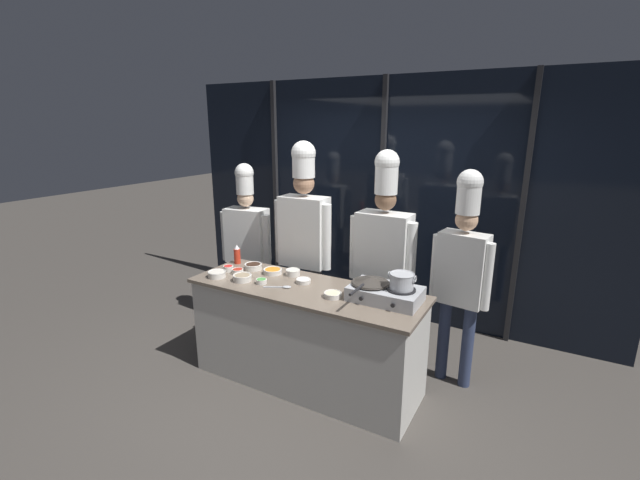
{
  "coord_description": "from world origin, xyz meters",
  "views": [
    {
      "loc": [
        1.74,
        -2.83,
        2.22
      ],
      "look_at": [
        0.0,
        0.25,
        1.24
      ],
      "focal_mm": 24.0,
      "sensor_mm": 36.0,
      "label": 1
    }
  ],
  "objects_px": {
    "stock_pot": "(402,281)",
    "prep_bowl_rice": "(303,281)",
    "prep_bowl_mushrooms": "(242,277)",
    "portable_stove": "(385,293)",
    "prep_bowl_bean_sprouts": "(293,272)",
    "frying_pan": "(370,280)",
    "prep_bowl_soy_glaze": "(253,266)",
    "chef_sous": "(304,231)",
    "prep_bowl_noodles": "(333,294)",
    "prep_bowl_onion": "(217,274)",
    "chef_pastry": "(462,265)",
    "prep_bowl_carrots": "(273,271)",
    "prep_bowl_scallions": "(261,281)",
    "chef_head": "(247,237)",
    "squeeze_bottle_chili": "(237,255)",
    "prep_bowl_chili_flakes": "(238,271)",
    "serving_spoon_slotted": "(283,287)",
    "chef_line": "(383,248)",
    "prep_bowl_bell_pepper": "(229,268)"
  },
  "relations": [
    {
      "from": "frying_pan",
      "to": "stock_pot",
      "type": "xyz_separation_m",
      "value": [
        0.25,
        0.0,
        0.04
      ]
    },
    {
      "from": "frying_pan",
      "to": "chef_head",
      "type": "relative_size",
      "value": 0.29
    },
    {
      "from": "stock_pot",
      "to": "prep_bowl_chili_flakes",
      "type": "distance_m",
      "value": 1.52
    },
    {
      "from": "prep_bowl_scallions",
      "to": "chef_head",
      "type": "bearing_deg",
      "value": 134.7
    },
    {
      "from": "prep_bowl_onion",
      "to": "prep_bowl_bean_sprouts",
      "type": "relative_size",
      "value": 1.21
    },
    {
      "from": "prep_bowl_mushrooms",
      "to": "portable_stove",
      "type": "bearing_deg",
      "value": 9.42
    },
    {
      "from": "prep_bowl_mushrooms",
      "to": "prep_bowl_noodles",
      "type": "height_order",
      "value": "prep_bowl_mushrooms"
    },
    {
      "from": "prep_bowl_bean_sprouts",
      "to": "serving_spoon_slotted",
      "type": "distance_m",
      "value": 0.31
    },
    {
      "from": "chef_sous",
      "to": "prep_bowl_soy_glaze",
      "type": "bearing_deg",
      "value": 54.62
    },
    {
      "from": "frying_pan",
      "to": "prep_bowl_soy_glaze",
      "type": "relative_size",
      "value": 3.22
    },
    {
      "from": "prep_bowl_mushrooms",
      "to": "prep_bowl_carrots",
      "type": "height_order",
      "value": "prep_bowl_mushrooms"
    },
    {
      "from": "portable_stove",
      "to": "prep_bowl_bean_sprouts",
      "type": "xyz_separation_m",
      "value": [
        -0.93,
        0.13,
        -0.03
      ]
    },
    {
      "from": "prep_bowl_rice",
      "to": "prep_bowl_soy_glaze",
      "type": "height_order",
      "value": "prep_bowl_soy_glaze"
    },
    {
      "from": "frying_pan",
      "to": "prep_bowl_bean_sprouts",
      "type": "bearing_deg",
      "value": 170.81
    },
    {
      "from": "stock_pot",
      "to": "chef_head",
      "type": "xyz_separation_m",
      "value": [
        -1.96,
        0.61,
        -0.06
      ]
    },
    {
      "from": "chef_head",
      "to": "frying_pan",
      "type": "bearing_deg",
      "value": 151.46
    },
    {
      "from": "prep_bowl_noodles",
      "to": "chef_head",
      "type": "height_order",
      "value": "chef_head"
    },
    {
      "from": "prep_bowl_mushrooms",
      "to": "chef_head",
      "type": "height_order",
      "value": "chef_head"
    },
    {
      "from": "prep_bowl_soy_glaze",
      "to": "chef_head",
      "type": "xyz_separation_m",
      "value": [
        -0.5,
        0.53,
        0.09
      ]
    },
    {
      "from": "prep_bowl_onion",
      "to": "chef_pastry",
      "type": "bearing_deg",
      "value": 22.79
    },
    {
      "from": "prep_bowl_onion",
      "to": "prep_bowl_carrots",
      "type": "bearing_deg",
      "value": 40.31
    },
    {
      "from": "serving_spoon_slotted",
      "to": "prep_bowl_rice",
      "type": "bearing_deg",
      "value": 62.96
    },
    {
      "from": "prep_bowl_soy_glaze",
      "to": "prep_bowl_bell_pepper",
      "type": "xyz_separation_m",
      "value": [
        -0.17,
        -0.15,
        -0.0
      ]
    },
    {
      "from": "prep_bowl_bean_sprouts",
      "to": "prep_bowl_scallions",
      "type": "distance_m",
      "value": 0.33
    },
    {
      "from": "stock_pot",
      "to": "prep_bowl_rice",
      "type": "height_order",
      "value": "stock_pot"
    },
    {
      "from": "prep_bowl_soy_glaze",
      "to": "prep_bowl_chili_flakes",
      "type": "bearing_deg",
      "value": -106.35
    },
    {
      "from": "serving_spoon_slotted",
      "to": "chef_head",
      "type": "xyz_separation_m",
      "value": [
        -1.0,
        0.78,
        0.12
      ]
    },
    {
      "from": "stock_pot",
      "to": "squeeze_bottle_chili",
      "type": "relative_size",
      "value": 1.12
    },
    {
      "from": "prep_bowl_carrots",
      "to": "chef_pastry",
      "type": "relative_size",
      "value": 0.09
    },
    {
      "from": "prep_bowl_bean_sprouts",
      "to": "prep_bowl_scallions",
      "type": "xyz_separation_m",
      "value": [
        -0.12,
        -0.3,
        -0.01
      ]
    },
    {
      "from": "frying_pan",
      "to": "prep_bowl_noodles",
      "type": "bearing_deg",
      "value": -151.74
    },
    {
      "from": "prep_bowl_chili_flakes",
      "to": "prep_bowl_scallions",
      "type": "distance_m",
      "value": 0.35
    },
    {
      "from": "stock_pot",
      "to": "serving_spoon_slotted",
      "type": "distance_m",
      "value": 0.99
    },
    {
      "from": "prep_bowl_chili_flakes",
      "to": "chef_sous",
      "type": "height_order",
      "value": "chef_sous"
    },
    {
      "from": "stock_pot",
      "to": "prep_bowl_bell_pepper",
      "type": "xyz_separation_m",
      "value": [
        -1.63,
        -0.07,
        -0.16
      ]
    },
    {
      "from": "chef_pastry",
      "to": "prep_bowl_mushrooms",
      "type": "bearing_deg",
      "value": 33.2
    },
    {
      "from": "serving_spoon_slotted",
      "to": "prep_bowl_carrots",
      "type": "bearing_deg",
      "value": 138.42
    },
    {
      "from": "portable_stove",
      "to": "prep_bowl_carrots",
      "type": "xyz_separation_m",
      "value": [
        -1.11,
        0.07,
        -0.03
      ]
    },
    {
      "from": "prep_bowl_chili_flakes",
      "to": "prep_bowl_bean_sprouts",
      "type": "relative_size",
      "value": 0.81
    },
    {
      "from": "frying_pan",
      "to": "prep_bowl_noodles",
      "type": "relative_size",
      "value": 3.72
    },
    {
      "from": "prep_bowl_mushrooms",
      "to": "chef_head",
      "type": "xyz_separation_m",
      "value": [
        -0.6,
        0.82,
        0.09
      ]
    },
    {
      "from": "prep_bowl_noodles",
      "to": "chef_line",
      "type": "distance_m",
      "value": 0.78
    },
    {
      "from": "prep_bowl_rice",
      "to": "stock_pot",
      "type": "bearing_deg",
      "value": -0.62
    },
    {
      "from": "prep_bowl_carrots",
      "to": "chef_pastry",
      "type": "bearing_deg",
      "value": 17.57
    },
    {
      "from": "portable_stove",
      "to": "frying_pan",
      "type": "bearing_deg",
      "value": -178.06
    },
    {
      "from": "frying_pan",
      "to": "chef_pastry",
      "type": "bearing_deg",
      "value": 44.91
    },
    {
      "from": "portable_stove",
      "to": "stock_pot",
      "type": "relative_size",
      "value": 2.58
    },
    {
      "from": "portable_stove",
      "to": "squeeze_bottle_chili",
      "type": "distance_m",
      "value": 1.59
    },
    {
      "from": "prep_bowl_bean_sprouts",
      "to": "prep_bowl_scallions",
      "type": "relative_size",
      "value": 1.36
    },
    {
      "from": "stock_pot",
      "to": "chef_pastry",
      "type": "relative_size",
      "value": 0.11
    }
  ]
}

